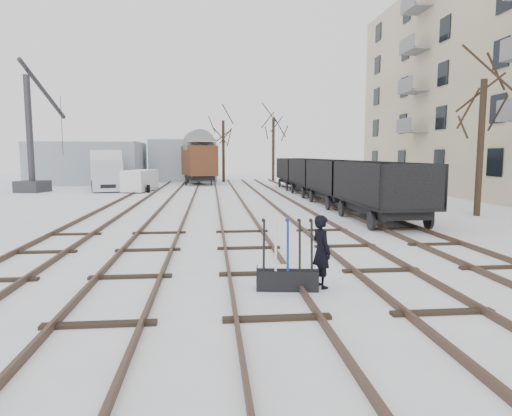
{
  "coord_description": "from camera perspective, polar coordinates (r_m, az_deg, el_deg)",
  "views": [
    {
      "loc": [
        -1.11,
        -10.54,
        2.85
      ],
      "look_at": [
        0.27,
        3.41,
        1.2
      ],
      "focal_mm": 32.0,
      "sensor_mm": 36.0,
      "label": 1
    }
  ],
  "objects": [
    {
      "name": "ground",
      "position": [
        10.98,
        0.37,
        -8.34
      ],
      "size": [
        120.0,
        120.0,
        0.0
      ],
      "primitive_type": "plane",
      "color": "white",
      "rests_on": "ground"
    },
    {
      "name": "tracks",
      "position": [
        24.4,
        -2.99,
        0.17
      ],
      "size": [
        13.9,
        52.0,
        0.16
      ],
      "color": "black",
      "rests_on": "ground"
    },
    {
      "name": "shed_left",
      "position": [
        48.04,
        -20.06,
        5.35
      ],
      "size": [
        10.0,
        8.0,
        4.1
      ],
      "color": "#97A2AB",
      "rests_on": "ground"
    },
    {
      "name": "shed_right",
      "position": [
        50.63,
        -8.96,
        5.95
      ],
      "size": [
        7.0,
        6.0,
        4.5
      ],
      "color": "#97A2AB",
      "rests_on": "ground"
    },
    {
      "name": "ground_frame",
      "position": [
        9.77,
        3.94,
        -8.53
      ],
      "size": [
        1.35,
        0.6,
        1.49
      ],
      "rotation": [
        0.0,
        0.0,
        -0.15
      ],
      "color": "black",
      "rests_on": "ground"
    },
    {
      "name": "worker",
      "position": [
        9.9,
        8.17,
        -5.39
      ],
      "size": [
        0.53,
        0.66,
        1.57
      ],
      "primitive_type": "imported",
      "rotation": [
        0.0,
        0.0,
        1.88
      ],
      "color": "black",
      "rests_on": "ground"
    },
    {
      "name": "freight_wagon_a",
      "position": [
        19.85,
        15.39,
        1.01
      ],
      "size": [
        2.47,
        6.17,
        2.52
      ],
      "color": "black",
      "rests_on": "ground"
    },
    {
      "name": "freight_wagon_b",
      "position": [
        25.9,
        10.32,
        2.43
      ],
      "size": [
        2.47,
        6.17,
        2.52
      ],
      "color": "black",
      "rests_on": "ground"
    },
    {
      "name": "freight_wagon_c",
      "position": [
        32.09,
        7.18,
        3.29
      ],
      "size": [
        2.47,
        6.17,
        2.52
      ],
      "color": "black",
      "rests_on": "ground"
    },
    {
      "name": "freight_wagon_d",
      "position": [
        38.35,
        5.06,
        3.87
      ],
      "size": [
        2.47,
        6.17,
        2.52
      ],
      "color": "black",
      "rests_on": "ground"
    },
    {
      "name": "box_van_wagon",
      "position": [
        43.97,
        -7.14,
        6.01
      ],
      "size": [
        3.88,
        5.77,
        4.04
      ],
      "rotation": [
        0.0,
        0.0,
        0.22
      ],
      "color": "black",
      "rests_on": "ground"
    },
    {
      "name": "lorry",
      "position": [
        38.77,
        -18.26,
        4.59
      ],
      "size": [
        3.44,
        7.32,
        3.19
      ],
      "rotation": [
        0.0,
        0.0,
        0.25
      ],
      "color": "black",
      "rests_on": "ground"
    },
    {
      "name": "panel_van",
      "position": [
        36.22,
        -14.29,
        3.36
      ],
      "size": [
        2.43,
        4.03,
        1.66
      ],
      "rotation": [
        0.0,
        0.0,
        -0.23
      ],
      "color": "silver",
      "rests_on": "ground"
    },
    {
      "name": "crane",
      "position": [
        38.75,
        -26.2,
        5.65
      ],
      "size": [
        2.4,
        5.88,
        9.85
      ],
      "rotation": [
        0.0,
        0.0,
        -0.26
      ],
      "color": "#313036",
      "rests_on": "ground"
    },
    {
      "name": "tree_near",
      "position": [
        23.52,
        26.25,
        6.69
      ],
      "size": [
        0.3,
        0.3,
        6.24
      ],
      "primitive_type": "cylinder",
      "color": "black",
      "rests_on": "ground"
    },
    {
      "name": "tree_far_left",
      "position": [
        47.7,
        -4.09,
        7.07
      ],
      "size": [
        0.3,
        0.3,
        6.33
      ],
      "primitive_type": "cylinder",
      "color": "black",
      "rests_on": "ground"
    },
    {
      "name": "tree_far_right",
      "position": [
        49.2,
        2.18,
        7.28
      ],
      "size": [
        0.3,
        0.3,
        6.67
      ],
      "primitive_type": "cylinder",
      "color": "black",
      "rests_on": "ground"
    }
  ]
}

